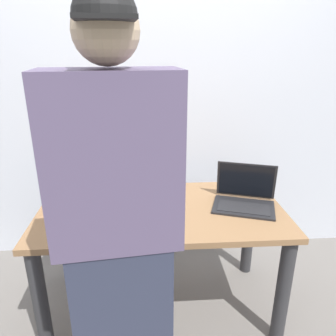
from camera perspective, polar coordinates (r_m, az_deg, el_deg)
ground_plane at (r=2.30m, az=-1.04°, el=-22.86°), size 8.00×8.00×0.00m
desk at (r=1.95m, az=-1.15°, el=-10.55°), size 1.41×0.74×0.70m
laptop at (r=1.96m, az=13.36°, el=-4.89°), size 0.41×0.36×0.24m
beer_bottle_dark at (r=2.09m, az=-11.38°, el=-1.72°), size 0.07×0.07×0.26m
beer_bottle_brown at (r=2.08m, az=-8.53°, el=-1.64°), size 0.06×0.06×0.27m
beer_bottle_amber at (r=1.98m, az=-12.49°, el=-2.40°), size 0.08×0.08×0.32m
person_figure at (r=1.26m, az=-8.67°, el=-12.92°), size 0.48×0.32×1.76m
coffee_mug at (r=1.93m, az=-19.01°, el=-5.85°), size 0.11×0.07×0.11m
back_wall at (r=2.42m, az=-2.16°, el=13.88°), size 6.00×0.10×2.60m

